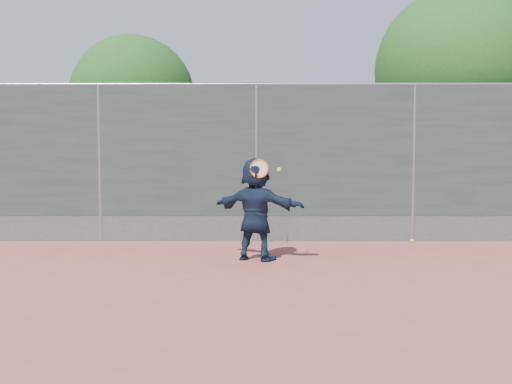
{
  "coord_description": "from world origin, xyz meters",
  "views": [
    {
      "loc": [
        0.03,
        -7.38,
        1.71
      ],
      "look_at": [
        -0.0,
        1.6,
        1.09
      ],
      "focal_mm": 40.0,
      "sensor_mm": 36.0,
      "label": 1
    }
  ],
  "objects": [
    {
      "name": "player",
      "position": [
        -0.0,
        1.6,
        0.81
      ],
      "size": [
        1.58,
        1.03,
        1.63
      ],
      "primitive_type": "imported",
      "rotation": [
        0.0,
        0.0,
        2.75
      ],
      "color": "#142037",
      "rests_on": "ground"
    },
    {
      "name": "weed_clump",
      "position": [
        0.29,
        3.38,
        0.13
      ],
      "size": [
        0.68,
        0.07,
        0.3
      ],
      "color": "#387226",
      "rests_on": "ground"
    },
    {
      "name": "tree_left",
      "position": [
        -2.85,
        6.55,
        2.94
      ],
      "size": [
        3.15,
        3.0,
        4.53
      ],
      "color": "#382314",
      "rests_on": "ground"
    },
    {
      "name": "fence",
      "position": [
        -0.0,
        3.5,
        1.58
      ],
      "size": [
        20.0,
        0.06,
        3.03
      ],
      "color": "#38423D",
      "rests_on": "ground"
    },
    {
      "name": "tree_right",
      "position": [
        4.68,
        5.75,
        3.49
      ],
      "size": [
        3.78,
        3.6,
        5.39
      ],
      "color": "#382314",
      "rests_on": "ground"
    },
    {
      "name": "ground",
      "position": [
        0.0,
        0.0,
        0.0
      ],
      "size": [
        80.0,
        80.0,
        0.0
      ],
      "primitive_type": "plane",
      "color": "#9E4C42",
      "rests_on": "ground"
    },
    {
      "name": "ball_ground",
      "position": [
        2.96,
        3.35,
        0.03
      ],
      "size": [
        0.07,
        0.07,
        0.07
      ],
      "primitive_type": "sphere",
      "color": "#DEEC34",
      "rests_on": "ground"
    },
    {
      "name": "swing_action",
      "position": [
        0.08,
        1.4,
        1.44
      ],
      "size": [
        0.49,
        0.16,
        0.51
      ],
      "color": "orange",
      "rests_on": "ground"
    }
  ]
}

